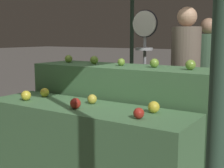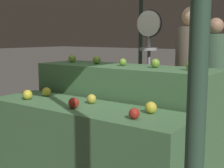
% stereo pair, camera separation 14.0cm
% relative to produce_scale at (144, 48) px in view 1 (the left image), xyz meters
% --- Properties ---
extents(display_counter_front, '(1.82, 0.55, 0.76)m').
position_rel_produce_scale_xyz_m(display_counter_front, '(0.09, -1.24, -0.81)').
color(display_counter_front, '#4C7A4C').
rests_on(display_counter_front, ground_plane).
extents(display_counter_back, '(1.82, 0.55, 1.05)m').
position_rel_produce_scale_xyz_m(display_counter_back, '(0.09, -0.64, -0.67)').
color(display_counter_back, '#4C7A4C').
rests_on(display_counter_back, ground_plane).
extents(apple_front_0, '(0.09, 0.09, 0.09)m').
position_rel_produce_scale_xyz_m(apple_front_0, '(-0.48, -1.34, -0.39)').
color(apple_front_0, gold).
rests_on(apple_front_0, display_counter_front).
extents(apple_front_1, '(0.09, 0.09, 0.09)m').
position_rel_produce_scale_xyz_m(apple_front_1, '(0.09, -1.35, -0.39)').
color(apple_front_1, '#AD281E').
rests_on(apple_front_1, display_counter_front).
extents(apple_front_2, '(0.08, 0.08, 0.08)m').
position_rel_produce_scale_xyz_m(apple_front_2, '(0.65, -1.35, -0.39)').
color(apple_front_2, '#AD281E').
rests_on(apple_front_2, display_counter_front).
extents(apple_front_3, '(0.08, 0.08, 0.08)m').
position_rel_produce_scale_xyz_m(apple_front_3, '(-0.47, -1.13, -0.39)').
color(apple_front_3, gold).
rests_on(apple_front_3, display_counter_front).
extents(apple_front_4, '(0.08, 0.08, 0.08)m').
position_rel_produce_scale_xyz_m(apple_front_4, '(0.09, -1.13, -0.39)').
color(apple_front_4, gold).
rests_on(apple_front_4, display_counter_front).
extents(apple_front_5, '(0.09, 0.09, 0.09)m').
position_rel_produce_scale_xyz_m(apple_front_5, '(0.67, -1.14, -0.39)').
color(apple_front_5, gold).
rests_on(apple_front_5, display_counter_front).
extents(apple_back_0, '(0.08, 0.08, 0.08)m').
position_rel_produce_scale_xyz_m(apple_back_0, '(-0.59, -0.63, -0.11)').
color(apple_back_0, '#84AD3D').
rests_on(apple_back_0, display_counter_back).
extents(apple_back_1, '(0.08, 0.08, 0.08)m').
position_rel_produce_scale_xyz_m(apple_back_1, '(-0.25, -0.63, -0.11)').
color(apple_back_1, '#7AA338').
rests_on(apple_back_1, display_counter_back).
extents(apple_back_2, '(0.07, 0.07, 0.07)m').
position_rel_produce_scale_xyz_m(apple_back_2, '(0.08, -0.64, -0.11)').
color(apple_back_2, '#7AA338').
rests_on(apple_back_2, display_counter_back).
extents(apple_back_3, '(0.08, 0.08, 0.08)m').
position_rel_produce_scale_xyz_m(apple_back_3, '(0.42, -0.63, -0.11)').
color(apple_back_3, '#7AA338').
rests_on(apple_back_3, display_counter_back).
extents(apple_back_4, '(0.09, 0.09, 0.09)m').
position_rel_produce_scale_xyz_m(apple_back_4, '(0.77, -0.65, -0.11)').
color(apple_back_4, '#7AA338').
rests_on(apple_back_4, display_counter_back).
extents(produce_scale, '(0.31, 0.20, 1.62)m').
position_rel_produce_scale_xyz_m(produce_scale, '(0.00, 0.00, 0.00)').
color(produce_scale, '#99999E').
rests_on(produce_scale, ground_plane).
extents(person_vendor_at_scale, '(0.38, 0.38, 1.65)m').
position_rel_produce_scale_xyz_m(person_vendor_at_scale, '(0.43, 0.16, -0.24)').
color(person_vendor_at_scale, '#2D2D38').
rests_on(person_vendor_at_scale, ground_plane).
extents(person_customer_left, '(0.49, 0.49, 1.56)m').
position_rel_produce_scale_xyz_m(person_customer_left, '(0.44, 0.96, -0.30)').
color(person_customer_left, '#2D2D38').
rests_on(person_customer_left, ground_plane).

